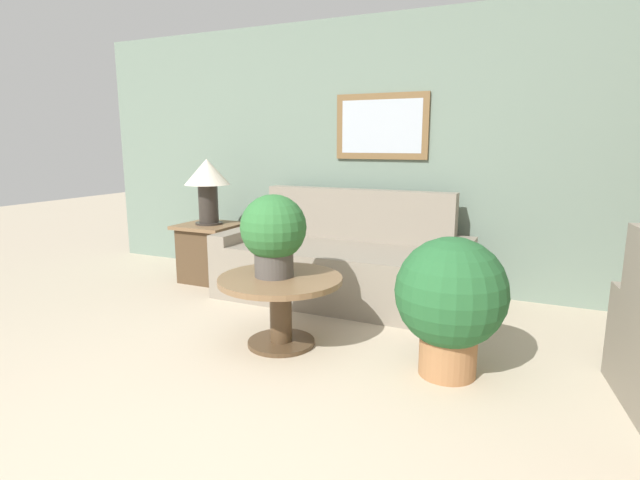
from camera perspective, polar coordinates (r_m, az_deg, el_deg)
name	(u,v)px	position (r m, az deg, el deg)	size (l,w,h in m)	color
wall_back	(417,154)	(4.89, 10.99, 9.58)	(7.49, 0.09, 2.60)	slate
couch_main	(343,265)	(4.58, 2.66, -2.90)	(2.23, 0.97, 0.98)	gray
coffee_table	(281,296)	(3.53, -4.53, -6.39)	(0.87, 0.87, 0.50)	#4C3823
side_table	(210,252)	(5.29, -12.41, -1.31)	(0.58, 0.58, 0.59)	#4C3823
table_lamp	(207,180)	(5.19, -12.76, 6.75)	(0.46, 0.46, 0.66)	#2D2823
potted_plant_on_table	(273,232)	(3.44, -5.34, 0.94)	(0.46, 0.46, 0.57)	#4C4742
potted_plant_floor	(451,299)	(3.14, 14.70, -6.49)	(0.68, 0.68, 0.87)	#9E6B42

